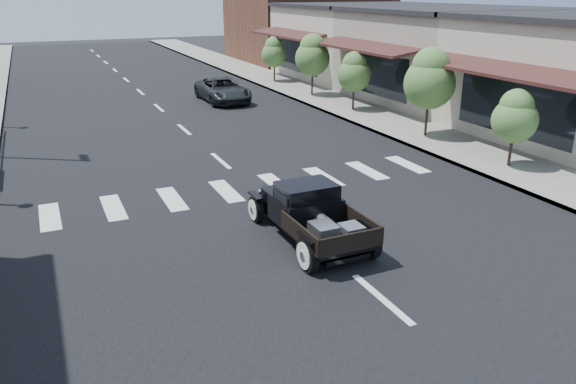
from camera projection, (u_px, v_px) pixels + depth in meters
name	position (u px, v px, depth m)	size (l,w,h in m)	color
ground	(312.00, 239.00, 13.28)	(120.00, 120.00, 0.00)	black
road	(168.00, 116.00, 26.14)	(14.00, 80.00, 0.02)	black
road_markings	(197.00, 141.00, 21.85)	(12.00, 60.00, 0.06)	silver
sidewalk_right	(329.00, 100.00, 29.39)	(3.00, 80.00, 0.15)	gray
storefront_mid	(457.00, 56.00, 29.45)	(10.00, 9.00, 4.50)	#9E9484
storefront_far	(366.00, 42.00, 37.16)	(10.00, 9.00, 4.50)	#BEB6A1
far_building_right	(307.00, 16.00, 45.50)	(11.00, 10.00, 7.00)	brown
small_tree_a	(513.00, 129.00, 17.93)	(1.44, 1.44, 2.41)	#487133
small_tree_b	(429.00, 94.00, 21.55)	(1.96, 1.96, 3.27)	#487133
small_tree_c	(354.00, 82.00, 26.46)	(1.57, 1.57, 2.62)	#487133
small_tree_d	(312.00, 66.00, 30.14)	(1.86, 1.86, 3.10)	#487133
small_tree_e	(274.00, 60.00, 34.75)	(1.55, 1.55, 2.59)	#487133
hotrod_pickup	(310.00, 213.00, 13.03)	(1.86, 4.00, 1.39)	black
second_car	(223.00, 90.00, 29.22)	(2.03, 4.40, 1.22)	black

